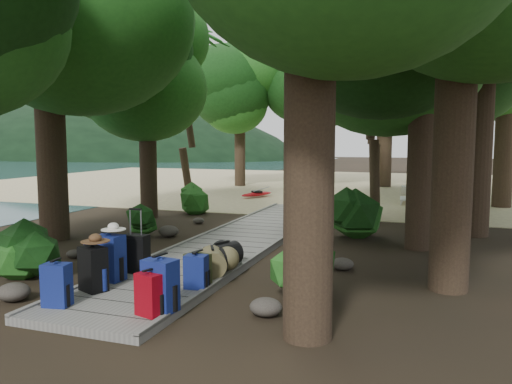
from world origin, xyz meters
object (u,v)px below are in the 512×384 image
at_px(sun_lounger, 409,195).
at_px(backpack_right_a, 150,292).
at_px(duffel_right_khaki, 212,262).
at_px(backpack_right_d, 198,268).
at_px(kayak, 257,193).
at_px(backpack_left_b, 93,266).
at_px(backpack_right_b, 160,282).
at_px(backpack_left_a, 57,283).
at_px(backpack_left_c, 109,255).
at_px(suitcase_on_boardwalk, 136,254).
at_px(duffel_right_black, 222,255).
at_px(backpack_right_c, 196,270).
at_px(lone_suitcase_on_sand, 318,196).

bearing_deg(sun_lounger, backpack_right_a, -103.92).
bearing_deg(duffel_right_khaki, backpack_right_d, -113.56).
distance_m(backpack_right_a, kayak, 14.30).
xyz_separation_m(kayak, sun_lounger, (6.03, -0.07, 0.14)).
relative_size(kayak, sun_lounger, 1.81).
bearing_deg(backpack_left_b, backpack_right_b, 5.00).
distance_m(backpack_left_a, backpack_left_c, 1.32).
height_order(backpack_left_b, backpack_left_c, backpack_left_c).
height_order(backpack_left_b, sun_lounger, backpack_left_b).
xyz_separation_m(backpack_right_a, suitcase_on_boardwalk, (-1.33, 1.76, 0.02)).
height_order(backpack_left_a, backpack_right_b, backpack_right_b).
distance_m(duffel_right_khaki, duffel_right_black, 0.55).
bearing_deg(backpack_left_c, sun_lounger, 76.06).
distance_m(backpack_right_c, duffel_right_khaki, 0.81).
relative_size(backpack_right_d, duffel_right_black, 0.83).
bearing_deg(duffel_right_khaki, suitcase_on_boardwalk, 166.15).
bearing_deg(backpack_left_b, duffel_right_black, 79.94).
distance_m(backpack_left_b, duffel_right_black, 2.35).
bearing_deg(backpack_left_b, backpack_right_a, -2.26).
bearing_deg(backpack_right_b, suitcase_on_boardwalk, 140.46).
height_order(backpack_left_c, sun_lounger, backpack_left_c).
bearing_deg(backpack_left_a, backpack_left_b, 78.47).
bearing_deg(duffel_right_black, backpack_left_b, -97.86).
xyz_separation_m(backpack_right_a, duffel_right_black, (-0.09, 2.61, -0.10)).
bearing_deg(duffel_right_black, backpack_left_a, -90.39).
distance_m(backpack_right_a, backpack_right_d, 1.40).
relative_size(backpack_right_d, suitcase_on_boardwalk, 0.85).
distance_m(backpack_left_b, duffel_right_khaki, 1.95).
distance_m(backpack_left_a, lone_suitcase_on_sand, 12.65).
height_order(backpack_left_c, backpack_right_d, backpack_left_c).
xyz_separation_m(backpack_right_d, suitcase_on_boardwalk, (-1.33, 0.35, 0.05)).
bearing_deg(backpack_right_c, sun_lounger, 72.84).
bearing_deg(lone_suitcase_on_sand, backpack_right_d, -98.11).
distance_m(backpack_right_d, duffel_right_khaki, 0.67).
height_order(backpack_right_b, duffel_right_khaki, backpack_right_b).
bearing_deg(backpack_left_b, backpack_left_c, 123.33).
bearing_deg(kayak, duffel_right_khaki, -49.87).
bearing_deg(duffel_right_black, backpack_right_d, -60.31).
bearing_deg(sun_lounger, backpack_right_b, -103.88).
distance_m(backpack_left_c, suitcase_on_boardwalk, 0.58).
xyz_separation_m(backpack_right_a, backpack_right_b, (0.05, 0.19, 0.08)).
relative_size(backpack_left_b, backpack_right_b, 0.96).
bearing_deg(sun_lounger, lone_suitcase_on_sand, -160.15).
xyz_separation_m(backpack_right_a, kayak, (-3.33, 13.90, -0.23)).
height_order(backpack_right_c, kayak, backpack_right_c).
xyz_separation_m(backpack_left_b, duffel_right_black, (1.28, 1.97, -0.16)).
bearing_deg(backpack_left_a, suitcase_on_boardwalk, 78.07).
relative_size(duffel_right_black, sun_lounger, 0.35).
height_order(backpack_left_c, duffel_right_black, backpack_left_c).
xyz_separation_m(backpack_right_c, duffel_right_khaki, (-0.09, 0.80, -0.07)).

